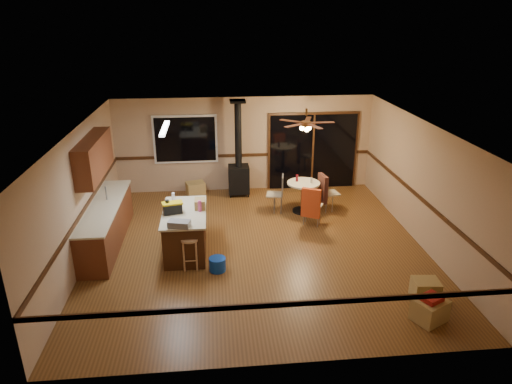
{
  "coord_description": "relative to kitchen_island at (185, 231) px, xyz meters",
  "views": [
    {
      "loc": [
        -0.87,
        -8.59,
        4.67
      ],
      "look_at": [
        0.0,
        0.3,
        1.15
      ],
      "focal_mm": 32.0,
      "sensor_mm": 36.0,
      "label": 1
    }
  ],
  "objects": [
    {
      "name": "chair_left",
      "position": [
        2.22,
        1.84,
        0.14
      ],
      "size": [
        0.47,
        0.47,
        0.51
      ],
      "color": "tan",
      "rests_on": "ground"
    },
    {
      "name": "box_under_window",
      "position": [
        0.12,
        3.1,
        -0.26
      ],
      "size": [
        0.56,
        0.5,
        0.38
      ],
      "primitive_type": "cube",
      "rotation": [
        0.0,
        0.0,
        0.27
      ],
      "color": "#9E8146",
      "rests_on": "floor"
    },
    {
      "name": "bottle_white",
      "position": [
        -0.26,
        0.57,
        0.54
      ],
      "size": [
        0.08,
        0.08,
        0.19
      ],
      "primitive_type": "cylinder",
      "rotation": [
        0.0,
        0.0,
        -0.38
      ],
      "color": "white",
      "rests_on": "kitchen_island"
    },
    {
      "name": "glass_cream",
      "position": [
        3.0,
        1.71,
        0.39
      ],
      "size": [
        0.07,
        0.07,
        0.13
      ],
      "primitive_type": "cylinder",
      "rotation": [
        0.0,
        0.0,
        -0.17
      ],
      "color": "beige",
      "rests_on": "dining_table"
    },
    {
      "name": "box_corner_b",
      "position": [
        4.23,
        -2.15,
        -0.27
      ],
      "size": [
        0.47,
        0.42,
        0.36
      ],
      "primitive_type": "cube",
      "rotation": [
        0.0,
        0.0,
        -0.1
      ],
      "color": "#9E8146",
      "rests_on": "floor"
    },
    {
      "name": "floor",
      "position": [
        1.5,
        0.0,
        -0.45
      ],
      "size": [
        7.0,
        7.0,
        0.0
      ],
      "primitive_type": "plane",
      "color": "brown",
      "rests_on": "ground"
    },
    {
      "name": "bottle_dark",
      "position": [
        -0.32,
        -0.05,
        0.59
      ],
      "size": [
        0.1,
        0.1,
        0.28
      ],
      "primitive_type": "cylinder",
      "rotation": [
        0.0,
        0.0,
        0.31
      ],
      "color": "black",
      "rests_on": "kitchen_island"
    },
    {
      "name": "glass_red",
      "position": [
        2.67,
        1.86,
        0.41
      ],
      "size": [
        0.08,
        0.08,
        0.17
      ],
      "primitive_type": "cylinder",
      "rotation": [
        0.0,
        0.0,
        -0.31
      ],
      "color": "#590C14",
      "rests_on": "dining_table"
    },
    {
      "name": "wall_left",
      "position": [
        -2.0,
        0.0,
        0.85
      ],
      "size": [
        0.0,
        7.0,
        7.0
      ],
      "primitive_type": "plane",
      "rotation": [
        1.57,
        0.0,
        1.57
      ],
      "color": "tan",
      "rests_on": "ground"
    },
    {
      "name": "fluorescent_strip",
      "position": [
        -0.3,
        0.3,
        2.11
      ],
      "size": [
        0.1,
        1.2,
        0.04
      ],
      "primitive_type": "cube",
      "color": "white",
      "rests_on": "ceiling"
    },
    {
      "name": "box_on_island",
      "position": [
        0.32,
        0.14,
        0.54
      ],
      "size": [
        0.22,
        0.29,
        0.2
      ],
      "primitive_type": "cube",
      "rotation": [
        0.0,
        0.0,
        -0.01
      ],
      "color": "#9E8146",
      "rests_on": "kitchen_island"
    },
    {
      "name": "toolbox_yellow_lid",
      "position": [
        -0.22,
        -0.06,
        0.67
      ],
      "size": [
        0.44,
        0.3,
        0.03
      ],
      "primitive_type": "cube",
      "rotation": [
        0.0,
        0.0,
        0.23
      ],
      "color": "gold",
      "rests_on": "toolbox_black"
    },
    {
      "name": "ceiling_fan",
      "position": [
        2.82,
        1.76,
        1.76
      ],
      "size": [
        0.24,
        0.24,
        0.55
      ],
      "color": "brown",
      "rests_on": "ceiling"
    },
    {
      "name": "lower_cabinets",
      "position": [
        -1.7,
        0.5,
        -0.02
      ],
      "size": [
        0.6,
        3.0,
        0.86
      ],
      "primitive_type": "cube",
      "color": "#622E18",
      "rests_on": "ground"
    },
    {
      "name": "wall_front",
      "position": [
        1.5,
        -3.5,
        0.85
      ],
      "size": [
        7.0,
        0.0,
        7.0
      ],
      "primitive_type": "plane",
      "rotation": [
        -1.57,
        0.0,
        0.0
      ],
      "color": "tan",
      "rests_on": "ground"
    },
    {
      "name": "bottle_pink",
      "position": [
        0.32,
        -0.02,
        0.56
      ],
      "size": [
        0.09,
        0.09,
        0.23
      ],
      "primitive_type": "cylinder",
      "rotation": [
        0.0,
        0.0,
        -0.25
      ],
      "color": "#D84C8C",
      "rests_on": "kitchen_island"
    },
    {
      "name": "ceiling",
      "position": [
        1.5,
        0.0,
        2.15
      ],
      "size": [
        7.0,
        7.0,
        0.0
      ],
      "primitive_type": "plane",
      "rotation": [
        3.14,
        0.0,
        0.0
      ],
      "color": "silver",
      "rests_on": "ground"
    },
    {
      "name": "toolbox_black",
      "position": [
        -0.22,
        -0.06,
        0.55
      ],
      "size": [
        0.4,
        0.27,
        0.2
      ],
      "primitive_type": "cube",
      "rotation": [
        0.0,
        0.0,
        0.23
      ],
      "color": "black",
      "rests_on": "kitchen_island"
    },
    {
      "name": "blue_bucket",
      "position": [
        0.63,
        -0.86,
        -0.32
      ],
      "size": [
        0.38,
        0.38,
        0.27
      ],
      "primitive_type": "cylinder",
      "rotation": [
        0.0,
        0.0,
        0.21
      ],
      "color": "#0D3EBB",
      "rests_on": "floor"
    },
    {
      "name": "upper_cabinets",
      "position": [
        -1.83,
        0.7,
        1.45
      ],
      "size": [
        0.35,
        2.0,
        0.8
      ],
      "primitive_type": "cube",
      "color": "#622E18",
      "rests_on": "ground"
    },
    {
      "name": "kitchen_island",
      "position": [
        0.0,
        0.0,
        0.0
      ],
      "size": [
        0.88,
        1.68,
        0.9
      ],
      "color": "#3C1F0F",
      "rests_on": "ground"
    },
    {
      "name": "box_corner_a",
      "position": [
        4.03,
        -2.74,
        -0.26
      ],
      "size": [
        0.63,
        0.6,
        0.38
      ],
      "primitive_type": "cube",
      "rotation": [
        0.0,
        0.0,
        0.47
      ],
      "color": "#9E8146",
      "rests_on": "floor"
    },
    {
      "name": "toolbox_grey",
      "position": [
        -0.06,
        -0.72,
        0.51
      ],
      "size": [
        0.45,
        0.32,
        0.13
      ],
      "primitive_type": "cube",
      "rotation": [
        0.0,
        0.0,
        -0.25
      ],
      "color": "slate",
      "rests_on": "kitchen_island"
    },
    {
      "name": "countertop",
      "position": [
        -1.7,
        0.5,
        0.43
      ],
      "size": [
        0.64,
        3.04,
        0.04
      ],
      "primitive_type": "cube",
      "color": "beige",
      "rests_on": "lower_cabinets"
    },
    {
      "name": "wood_stove",
      "position": [
        1.3,
        3.05,
        0.28
      ],
      "size": [
        0.55,
        0.5,
        2.52
      ],
      "color": "black",
      "rests_on": "ground"
    },
    {
      "name": "wall_back",
      "position": [
        1.5,
        3.5,
        0.85
      ],
      "size": [
        7.0,
        0.0,
        7.0
      ],
      "primitive_type": "plane",
      "rotation": [
        1.57,
        0.0,
        0.0
      ],
      "color": "tan",
      "rests_on": "ground"
    },
    {
      "name": "wall_right",
      "position": [
        5.0,
        0.0,
        0.85
      ],
      "size": [
        0.0,
        7.0,
        7.0
      ],
      "primitive_type": "plane",
      "rotation": [
        1.57,
        0.0,
        -1.57
      ],
      "color": "tan",
      "rests_on": "ground"
    },
    {
      "name": "chair_rail",
      "position": [
        1.5,
        0.0,
        0.55
      ],
      "size": [
        7.0,
        7.0,
        0.08
      ],
      "primitive_type": null,
      "color": "#371E0D",
      "rests_on": "ground"
    },
    {
      "name": "box_small_red",
      "position": [
        4.03,
        -2.74,
        -0.03
      ],
      "size": [
        0.4,
        0.38,
        0.08
      ],
      "primitive_type": "cube",
      "rotation": [
        0.0,
        0.0,
        0.47
      ],
      "color": "maroon",
      "rests_on": "box_corner_a"
    },
    {
      "name": "window",
      "position": [
        -0.1,
        3.45,
        1.05
      ],
      "size": [
        1.72,
        0.1,
        1.32
      ],
      "primitive_type": "cube",
      "color": "black",
      "rests_on": "ground"
    },
    {
      "name": "chair_near",
      "position": [
        2.84,
        0.9,
        0.14
      ],
      "size": [
        0.58,
        0.6,
        0.7
      ],
      "color": "tan",
      "rests_on": "ground"
    },
    {
      "name": "dining_table",
      "position": [
        2.82,
        1.76,
        0.07
      ],
      "size": [
        0.81,
        0.81,
        0.78
      ],
      "color": "black",
      "rests_on": "ground"
    },
    {
      "name": "sliding_door",
      "position": [
        3.4,
        3.45,
        0.6
      ],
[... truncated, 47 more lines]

